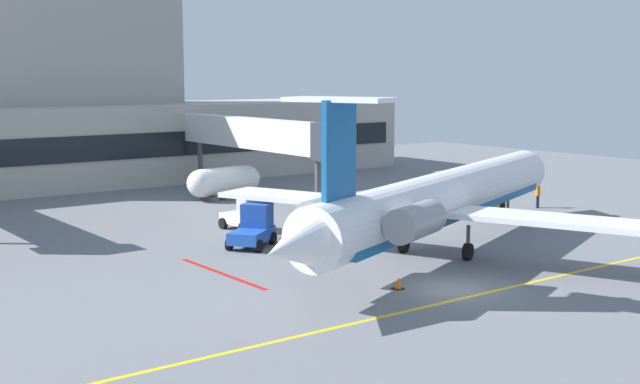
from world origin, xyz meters
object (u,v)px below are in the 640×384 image
Objects in this scene: fuel_tank at (224,181)px; marshaller at (538,194)px; baggage_tug at (254,228)px; belt_loader at (248,215)px; pushback_tractor at (482,201)px; regional_jet at (442,199)px.

fuel_tank is 23.93m from marshaller.
marshaller is (24.06, -0.97, -0.04)m from baggage_tug.
belt_loader is at bearing 61.55° from baggage_tug.
fuel_tank reaches higher than belt_loader.
baggage_tug is at bearing -118.45° from belt_loader.
pushback_tractor is at bearing -14.45° from belt_loader.
fuel_tank is (5.57, 12.36, 0.44)m from belt_loader.
baggage_tug is 18.49m from fuel_tank.
marshaller is (4.95, -0.99, 0.16)m from pushback_tractor.
regional_jet is 24.63m from fuel_tank.
fuel_tank reaches higher than marshaller.
pushback_tractor is 17.31m from belt_loader.
fuel_tank is (7.93, 16.70, 0.36)m from baggage_tug.
belt_loader is at bearing 166.25° from marshaller.
baggage_tug is 19.11m from pushback_tractor.
marshaller is at bearing -2.31° from baggage_tug.
fuel_tank is at bearing 123.85° from pushback_tractor.
baggage_tug is 0.56× the size of fuel_tank.
baggage_tug is (-7.12, 7.86, -1.98)m from regional_jet.
belt_loader is 13.57m from fuel_tank.
pushback_tractor is at bearing 0.07° from baggage_tug.
pushback_tractor is (19.11, 0.02, -0.19)m from baggage_tug.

